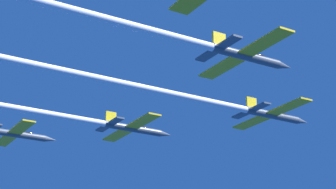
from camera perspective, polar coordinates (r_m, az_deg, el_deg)
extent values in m
cylinder|color=#4C5660|center=(90.12, 9.69, -1.92)|extent=(1.04, 9.42, 1.04)
cone|color=#4C5660|center=(93.80, 12.38, -2.48)|extent=(1.02, 2.07, 1.02)
ellipsoid|color=black|center=(91.56, 10.66, -1.86)|extent=(0.73, 1.88, 0.52)
cube|color=yellow|center=(92.82, 7.84, -2.58)|extent=(7.16, 2.07, 0.23)
cube|color=yellow|center=(86.93, 11.17, -1.11)|extent=(7.16, 2.07, 0.23)
cube|color=yellow|center=(88.25, 7.76, -0.74)|extent=(0.27, 1.70, 1.51)
cube|color=#4C5660|center=(89.29, 6.86, -1.89)|extent=(3.22, 1.24, 0.23)
cube|color=#4C5660|center=(86.16, 8.57, -1.10)|extent=(3.22, 1.24, 0.23)
cylinder|color=white|center=(76.08, -6.51, 1.49)|extent=(0.93, 45.88, 0.93)
cylinder|color=#4C5660|center=(93.42, -3.28, -3.19)|extent=(1.04, 9.42, 1.04)
cone|color=#4C5660|center=(96.07, -0.23, -3.72)|extent=(1.02, 2.07, 1.02)
ellipsoid|color=black|center=(94.47, -2.15, -3.13)|extent=(0.73, 1.88, 0.52)
cube|color=yellow|center=(96.72, -4.65, -3.77)|extent=(7.16, 2.07, 0.23)
cube|color=yellow|center=(89.75, -2.33, -2.47)|extent=(7.16, 2.07, 0.23)
cube|color=yellow|center=(92.23, -5.33, -2.07)|extent=(0.27, 1.70, 1.51)
cube|color=#4C5660|center=(93.60, -6.03, -3.14)|extent=(3.22, 1.24, 0.23)
cube|color=#4C5660|center=(89.92, -4.88, -2.45)|extent=(3.22, 1.24, 0.23)
cylinder|color=#4C5660|center=(71.18, 7.28, 3.55)|extent=(1.04, 9.42, 1.04)
cone|color=#4C5660|center=(74.61, 10.79, 2.59)|extent=(1.02, 2.07, 1.02)
ellipsoid|color=black|center=(72.57, 8.57, 3.51)|extent=(0.73, 1.88, 0.52)
cube|color=yellow|center=(73.90, 5.06, 2.52)|extent=(7.16, 2.07, 0.23)
cube|color=yellow|center=(68.04, 9.08, 4.84)|extent=(7.16, 2.07, 0.23)
cube|color=yellow|center=(69.65, 4.77, 5.17)|extent=(0.27, 1.70, 1.51)
cube|color=#4C5660|center=(70.58, 3.68, 3.63)|extent=(3.22, 1.24, 0.23)
cube|color=#4C5660|center=(67.45, 5.71, 4.90)|extent=(3.22, 1.24, 0.23)
cylinder|color=white|center=(60.76, -11.16, 8.27)|extent=(0.93, 38.62, 0.93)
cylinder|color=#4C5660|center=(100.46, -13.92, -3.61)|extent=(1.04, 9.42, 1.04)
cone|color=#4C5660|center=(102.15, -10.85, -4.13)|extent=(1.02, 2.07, 1.02)
ellipsoid|color=black|center=(101.16, -12.78, -3.56)|extent=(0.73, 1.88, 0.52)
cube|color=yellow|center=(104.12, -14.85, -4.12)|extent=(7.16, 2.07, 0.23)
cube|color=yellow|center=(96.56, -13.45, -2.97)|extent=(7.16, 2.07, 0.23)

